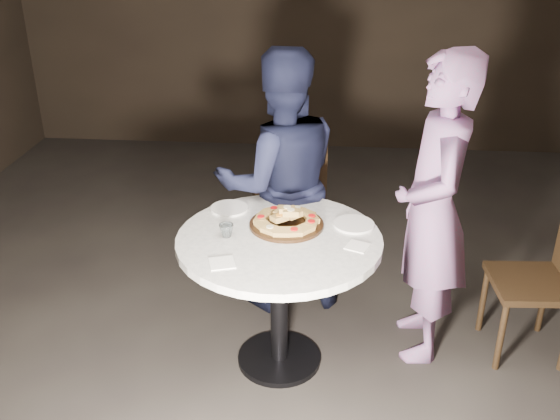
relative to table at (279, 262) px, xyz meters
name	(u,v)px	position (x,y,z in m)	size (l,w,h in m)	color
floor	(288,351)	(0.04, 0.09, -0.65)	(7.00, 7.00, 0.00)	black
table	(279,262)	(0.00, 0.00, 0.00)	(1.31, 1.31, 0.80)	black
serving_board	(287,224)	(0.03, 0.13, 0.16)	(0.40, 0.40, 0.02)	black
focaccia_pile	(287,218)	(0.03, 0.13, 0.19)	(0.35, 0.34, 0.09)	#AC8542
plate_left	(229,208)	(-0.31, 0.30, 0.16)	(0.21, 0.21, 0.01)	white
plate_right	(354,224)	(0.39, 0.16, 0.16)	(0.22, 0.22, 0.01)	white
water_glass	(226,230)	(-0.27, -0.02, 0.18)	(0.07, 0.07, 0.07)	silver
napkin_near	(222,263)	(-0.25, -0.29, 0.15)	(0.12, 0.12, 0.01)	white
napkin_far	(357,246)	(0.40, -0.07, 0.15)	(0.11, 0.11, 0.01)	white
chair_far	(290,195)	(-0.02, 1.10, -0.11)	(0.56, 0.57, 0.94)	black
chair_right	(550,273)	(1.47, 0.23, -0.13)	(0.46, 0.44, 0.90)	black
diner_navy	(280,183)	(-0.05, 0.64, 0.17)	(0.80, 0.62, 1.65)	black
diner_teal	(433,212)	(0.80, 0.23, 0.22)	(0.63, 0.42, 1.73)	slate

